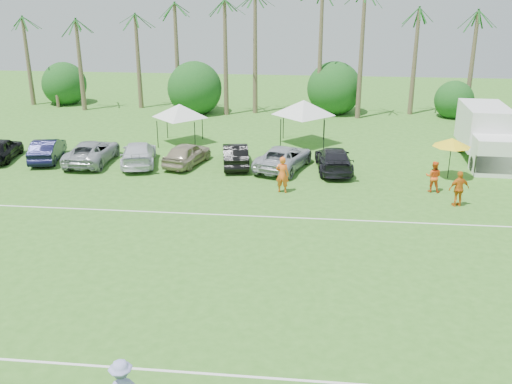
# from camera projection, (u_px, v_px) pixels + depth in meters

# --- Properties ---
(field_lines) EXTENTS (80.00, 12.10, 0.01)m
(field_lines) POSITION_uv_depth(u_px,v_px,m) (192.00, 273.00, 22.24)
(field_lines) COLOR white
(field_lines) RESTS_ON ground
(palm_tree_0) EXTENTS (2.40, 2.40, 8.90)m
(palm_tree_0) POSITION_uv_depth(u_px,v_px,m) (16.00, 22.00, 49.94)
(palm_tree_0) COLOR brown
(palm_tree_0) RESTS_ON ground
(palm_tree_1) EXTENTS (2.40, 2.40, 9.90)m
(palm_tree_1) POSITION_uv_depth(u_px,v_px,m) (69.00, 12.00, 49.13)
(palm_tree_1) COLOR brown
(palm_tree_1) RESTS_ON ground
(palm_tree_2) EXTENTS (2.40, 2.40, 10.90)m
(palm_tree_2) POSITION_uv_depth(u_px,v_px,m) (125.00, 2.00, 48.32)
(palm_tree_2) COLOR brown
(palm_tree_2) RESTS_ON ground
(palm_tree_4) EXTENTS (2.40, 2.40, 8.90)m
(palm_tree_4) POSITION_uv_depth(u_px,v_px,m) (218.00, 24.00, 48.10)
(palm_tree_4) COLOR brown
(palm_tree_4) RESTS_ON ground
(palm_tree_5) EXTENTS (2.40, 2.40, 9.90)m
(palm_tree_5) POSITION_uv_depth(u_px,v_px,m) (265.00, 13.00, 47.40)
(palm_tree_5) COLOR brown
(palm_tree_5) RESTS_ON ground
(palm_tree_6) EXTENTS (2.40, 2.40, 10.90)m
(palm_tree_6) POSITION_uv_depth(u_px,v_px,m) (314.00, 2.00, 46.69)
(palm_tree_6) COLOR brown
(palm_tree_6) RESTS_ON ground
(palm_tree_8) EXTENTS (2.40, 2.40, 8.90)m
(palm_tree_8) POSITION_uv_depth(u_px,v_px,m) (424.00, 25.00, 46.37)
(palm_tree_8) COLOR brown
(palm_tree_8) RESTS_ON ground
(palm_tree_9) EXTENTS (2.40, 2.40, 9.90)m
(palm_tree_9) POSITION_uv_depth(u_px,v_px,m) (489.00, 14.00, 45.56)
(palm_tree_9) COLOR brown
(palm_tree_9) RESTS_ON ground
(bush_tree_0) EXTENTS (4.00, 4.00, 4.00)m
(bush_tree_0) POSITION_uv_depth(u_px,v_px,m) (61.00, 86.00, 52.52)
(bush_tree_0) COLOR brown
(bush_tree_0) RESTS_ON ground
(bush_tree_1) EXTENTS (4.00, 4.00, 4.00)m
(bush_tree_1) POSITION_uv_depth(u_px,v_px,m) (199.00, 88.00, 51.19)
(bush_tree_1) COLOR brown
(bush_tree_1) RESTS_ON ground
(bush_tree_2) EXTENTS (4.00, 4.00, 4.00)m
(bush_tree_2) POSITION_uv_depth(u_px,v_px,m) (334.00, 91.00, 49.96)
(bush_tree_2) COLOR brown
(bush_tree_2) RESTS_ON ground
(bush_tree_3) EXTENTS (4.00, 4.00, 4.00)m
(bush_tree_3) POSITION_uv_depth(u_px,v_px,m) (451.00, 93.00, 48.94)
(bush_tree_3) COLOR brown
(bush_tree_3) RESTS_ON ground
(sideline_player_a) EXTENTS (0.80, 0.59, 2.00)m
(sideline_player_a) POSITION_uv_depth(u_px,v_px,m) (282.00, 175.00, 30.54)
(sideline_player_a) COLOR orange
(sideline_player_a) RESTS_ON ground
(sideline_player_b) EXTENTS (0.96, 0.83, 1.72)m
(sideline_player_b) POSITION_uv_depth(u_px,v_px,m) (433.00, 177.00, 30.66)
(sideline_player_b) COLOR #F65B1B
(sideline_player_b) RESTS_ON ground
(sideline_player_c) EXTENTS (1.17, 0.73, 1.85)m
(sideline_player_c) POSITION_uv_depth(u_px,v_px,m) (459.00, 189.00, 28.64)
(sideline_player_c) COLOR orange
(sideline_player_c) RESTS_ON ground
(box_truck) EXTENTS (2.75, 6.69, 3.41)m
(box_truck) POSITION_uv_depth(u_px,v_px,m) (486.00, 133.00, 35.65)
(box_truck) COLOR white
(box_truck) RESTS_ON ground
(canopy_tent_left) EXTENTS (4.04, 4.04, 3.27)m
(canopy_tent_left) POSITION_uv_depth(u_px,v_px,m) (179.00, 104.00, 39.42)
(canopy_tent_left) COLOR black
(canopy_tent_left) RESTS_ON ground
(canopy_tent_right) EXTENTS (4.50, 4.50, 3.65)m
(canopy_tent_right) POSITION_uv_depth(u_px,v_px,m) (304.00, 100.00, 39.09)
(canopy_tent_right) COLOR black
(canopy_tent_right) RESTS_ON ground
(market_umbrella) EXTENTS (2.16, 2.16, 2.41)m
(market_umbrella) POSITION_uv_depth(u_px,v_px,m) (452.00, 142.00, 32.34)
(market_umbrella) COLOR black
(market_umbrella) RESTS_ON ground
(parked_car_0) EXTENTS (2.29, 4.37, 1.42)m
(parked_car_0) POSITION_uv_depth(u_px,v_px,m) (1.00, 149.00, 36.36)
(parked_car_0) COLOR black
(parked_car_0) RESTS_ON ground
(parked_car_1) EXTENTS (2.38, 4.52, 1.42)m
(parked_car_1) POSITION_uv_depth(u_px,v_px,m) (47.00, 150.00, 36.18)
(parked_car_1) COLOR black
(parked_car_1) RESTS_ON ground
(parked_car_2) EXTENTS (2.47, 5.16, 1.42)m
(parked_car_2) POSITION_uv_depth(u_px,v_px,m) (92.00, 152.00, 35.75)
(parked_car_2) COLOR #9A9EA5
(parked_car_2) RESTS_ON ground
(parked_car_3) EXTENTS (3.06, 5.21, 1.42)m
(parked_car_3) POSITION_uv_depth(u_px,v_px,m) (139.00, 153.00, 35.40)
(parked_car_3) COLOR silver
(parked_car_3) RESTS_ON ground
(parked_car_4) EXTENTS (2.66, 4.45, 1.42)m
(parked_car_4) POSITION_uv_depth(u_px,v_px,m) (187.00, 154.00, 35.32)
(parked_car_4) COLOR tan
(parked_car_4) RESTS_ON ground
(parked_car_5) EXTENTS (2.26, 4.51, 1.42)m
(parked_car_5) POSITION_uv_depth(u_px,v_px,m) (235.00, 155.00, 35.14)
(parked_car_5) COLOR black
(parked_car_5) RESTS_ON ground
(parked_car_6) EXTENTS (3.75, 5.57, 1.42)m
(parked_car_6) POSITION_uv_depth(u_px,v_px,m) (284.00, 157.00, 34.60)
(parked_car_6) COLOR #ABAEB7
(parked_car_6) RESTS_ON ground
(parked_car_7) EXTENTS (2.43, 5.05, 1.42)m
(parked_car_7) POSITION_uv_depth(u_px,v_px,m) (334.00, 159.00, 34.22)
(parked_car_7) COLOR black
(parked_car_7) RESTS_ON ground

